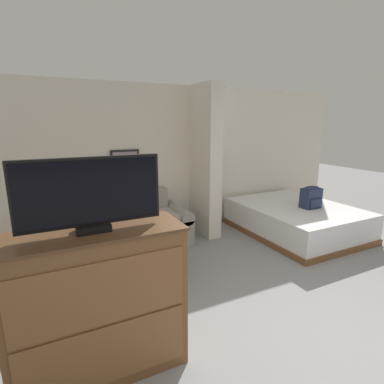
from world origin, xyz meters
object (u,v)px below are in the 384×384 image
Objects in this scene: tv_dresser at (99,304)px; tv at (91,194)px; coffee_table at (154,249)px; couch at (135,227)px; backpack at (311,197)px; table_lamp at (59,202)px; bed at (294,218)px.

tv is (0.00, 0.00, 0.87)m from tv_dresser.
coffee_table is 1.91m from tv.
couch is at bearing 68.37° from tv.
table_lamp is at bearing 166.63° from backpack.
table_lamp is at bearing 133.46° from coffee_table.
tv is at bearing -86.75° from table_lamp.
tv reaches higher than coffee_table.
tv_dresser is at bearing -159.47° from backpack.
tv_dresser is (-0.94, -2.37, 0.28)m from couch.
table_lamp reaches higher than backpack.
couch is at bearing 165.91° from bed.
tv_dresser is 4.08m from bed.
coffee_table is 2.96m from backpack.
couch is 1.33× the size of tv_dresser.
backpack is (3.82, 1.43, 0.11)m from tv_dresser.
coffee_table is 1.83× the size of backpack.
bed is at bearing 115.49° from backpack.
coffee_table is at bearing -172.32° from bed.
tv_dresser reaches higher than table_lamp.
table_lamp is (-1.07, 0.01, 0.55)m from couch.
tv is (-0.94, -2.37, 1.16)m from couch.
tv_dresser reaches higher than backpack.
couch is 1.21m from table_lamp.
couch is at bearing 162.07° from backpack.
bed is at bearing 7.68° from coffee_table.
couch is 3.06m from backpack.
bed is (2.82, 0.38, -0.11)m from coffee_table.
couch is 0.80× the size of bed.
bed is at bearing -10.35° from table_lamp.
tv_dresser is (-0.89, -1.29, 0.23)m from coffee_table.
table_lamp is 3.96m from bed.
backpack is at bearing -17.93° from couch.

